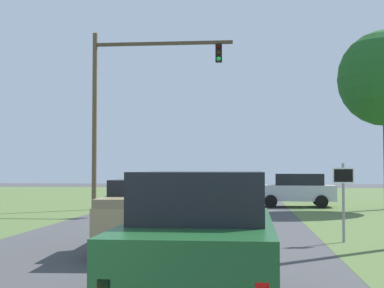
{
  "coord_description": "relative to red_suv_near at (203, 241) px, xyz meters",
  "views": [
    {
      "loc": [
        2.54,
        -3.85,
        2.09
      ],
      "look_at": [
        0.34,
        19.04,
        3.06
      ],
      "focal_mm": 53.56,
      "sensor_mm": 36.0,
      "label": 1
    }
  ],
  "objects": [
    {
      "name": "keep_moving_sign",
      "position": [
        3.34,
        8.41,
        0.37
      ],
      "size": [
        0.6,
        0.09,
        2.23
      ],
      "color": "gray",
      "rests_on": "ground_plane"
    },
    {
      "name": "ground_plane",
      "position": [
        -1.92,
        8.56,
        -1.06
      ],
      "size": [
        120.0,
        120.0,
        0.0
      ],
      "primitive_type": "plane",
      "color": "#424244"
    },
    {
      "name": "crossing_suv_far",
      "position": [
        3.28,
        23.32,
        -0.13
      ],
      "size": [
        4.31,
        2.22,
        1.79
      ],
      "color": "silver",
      "rests_on": "ground_plane"
    },
    {
      "name": "pickup_truck_lead",
      "position": [
        -1.91,
        6.31,
        -0.13
      ],
      "size": [
        2.33,
        5.01,
        1.8
      ],
      "color": "tan",
      "rests_on": "ground_plane"
    },
    {
      "name": "red_suv_near",
      "position": [
        0.0,
        0.0,
        0.0
      ],
      "size": [
        2.19,
        4.79,
        2.04
      ],
      "color": "#194C23",
      "rests_on": "ground_plane"
    },
    {
      "name": "traffic_light",
      "position": [
        -5.4,
        20.14,
        4.74
      ],
      "size": [
        7.12,
        0.4,
        8.96
      ],
      "color": "brown",
      "rests_on": "ground_plane"
    }
  ]
}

